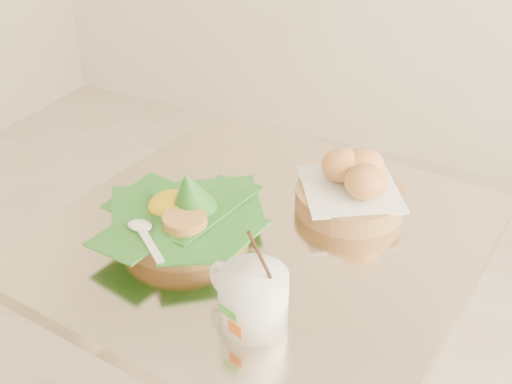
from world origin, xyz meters
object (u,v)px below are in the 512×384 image
at_px(rice_basket, 184,215).
at_px(coffee_mug, 252,297).
at_px(bread_basket, 352,188).
at_px(cafe_table, 263,325).

distance_m(rice_basket, coffee_mug, 0.25).
height_order(rice_basket, bread_basket, rice_basket).
bearing_deg(rice_basket, coffee_mug, -35.31).
distance_m(bread_basket, coffee_mug, 0.35).
relative_size(cafe_table, coffee_mug, 4.47).
relative_size(cafe_table, rice_basket, 2.77).
relative_size(bread_basket, coffee_mug, 1.35).
distance_m(cafe_table, coffee_mug, 0.35).
bearing_deg(cafe_table, coffee_mug, -68.49).
xyz_separation_m(rice_basket, coffee_mug, (0.20, -0.14, 0.01)).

